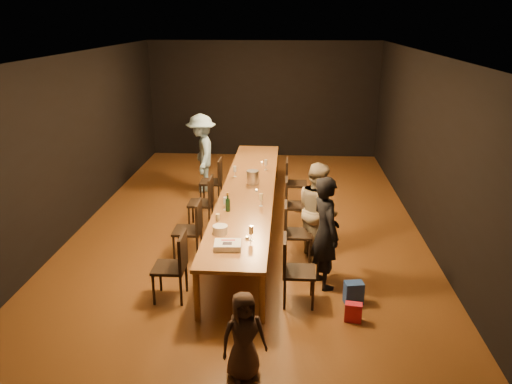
# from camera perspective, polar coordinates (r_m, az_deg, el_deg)

# --- Properties ---
(ground) EXTENTS (10.00, 10.00, 0.00)m
(ground) POSITION_cam_1_polar(r_m,az_deg,el_deg) (8.93, -0.86, -4.12)
(ground) COLOR #4A2612
(ground) RESTS_ON ground
(room_shell) EXTENTS (6.04, 10.04, 3.02)m
(room_shell) POSITION_cam_1_polar(r_m,az_deg,el_deg) (8.32, -0.93, 9.10)
(room_shell) COLOR black
(room_shell) RESTS_ON ground
(table) EXTENTS (0.90, 6.00, 0.75)m
(table) POSITION_cam_1_polar(r_m,az_deg,el_deg) (8.67, -0.88, 0.13)
(table) COLOR brown
(table) RESTS_ON ground
(chair_right_0) EXTENTS (0.42, 0.42, 0.93)m
(chair_right_0) POSITION_cam_1_polar(r_m,az_deg,el_deg) (6.54, 4.94, -8.97)
(chair_right_0) COLOR black
(chair_right_0) RESTS_ON ground
(chair_right_1) EXTENTS (0.42, 0.42, 0.93)m
(chair_right_1) POSITION_cam_1_polar(r_m,az_deg,el_deg) (7.62, 4.80, -4.68)
(chair_right_1) COLOR black
(chair_right_1) RESTS_ON ground
(chair_right_2) EXTENTS (0.42, 0.42, 0.93)m
(chair_right_2) POSITION_cam_1_polar(r_m,az_deg,el_deg) (8.73, 4.70, -1.46)
(chair_right_2) COLOR black
(chair_right_2) RESTS_ON ground
(chair_right_3) EXTENTS (0.42, 0.42, 0.93)m
(chair_right_3) POSITION_cam_1_polar(r_m,az_deg,el_deg) (9.86, 4.62, 1.02)
(chair_right_3) COLOR black
(chair_right_3) RESTS_ON ground
(chair_left_0) EXTENTS (0.42, 0.42, 0.93)m
(chair_left_0) POSITION_cam_1_polar(r_m,az_deg,el_deg) (6.72, -9.88, -8.41)
(chair_left_0) COLOR black
(chair_left_0) RESTS_ON ground
(chair_left_1) EXTENTS (0.42, 0.42, 0.93)m
(chair_left_1) POSITION_cam_1_polar(r_m,az_deg,el_deg) (7.77, -7.87, -4.31)
(chair_left_1) COLOR black
(chair_left_1) RESTS_ON ground
(chair_left_2) EXTENTS (0.42, 0.42, 0.93)m
(chair_left_2) POSITION_cam_1_polar(r_m,az_deg,el_deg) (8.86, -6.36, -1.20)
(chair_left_2) COLOR black
(chair_left_2) RESTS_ON ground
(chair_left_3) EXTENTS (0.42, 0.42, 0.93)m
(chair_left_3) POSITION_cam_1_polar(r_m,az_deg,el_deg) (9.98, -5.19, 1.23)
(chair_left_3) COLOR black
(chair_left_3) RESTS_ON ground
(woman_birthday) EXTENTS (0.56, 0.68, 1.59)m
(woman_birthday) POSITION_cam_1_polar(r_m,az_deg,el_deg) (6.86, 7.95, -4.61)
(woman_birthday) COLOR black
(woman_birthday) RESTS_ON ground
(woman_tan) EXTENTS (0.80, 0.89, 1.50)m
(woman_tan) POSITION_cam_1_polar(r_m,az_deg,el_deg) (7.75, 7.05, -2.02)
(woman_tan) COLOR tan
(woman_tan) RESTS_ON ground
(man_blue) EXTENTS (0.84, 1.18, 1.66)m
(man_blue) POSITION_cam_1_polar(r_m,az_deg,el_deg) (10.64, -6.23, 4.41)
(man_blue) COLOR #80A9C6
(man_blue) RESTS_ON ground
(child) EXTENTS (0.56, 0.47, 0.98)m
(child) POSITION_cam_1_polar(r_m,az_deg,el_deg) (5.29, -1.41, -16.14)
(child) COLOR #3D2B22
(child) RESTS_ON ground
(gift_bag_red) EXTENTS (0.22, 0.14, 0.25)m
(gift_bag_red) POSITION_cam_1_polar(r_m,az_deg,el_deg) (6.44, 11.06, -13.34)
(gift_bag_red) COLOR red
(gift_bag_red) RESTS_ON ground
(gift_bag_blue) EXTENTS (0.27, 0.20, 0.30)m
(gift_bag_blue) POSITION_cam_1_polar(r_m,az_deg,el_deg) (6.79, 11.09, -11.22)
(gift_bag_blue) COLOR #234599
(gift_bag_blue) RESTS_ON ground
(birthday_cake) EXTENTS (0.36, 0.30, 0.08)m
(birthday_cake) POSITION_cam_1_polar(r_m,az_deg,el_deg) (6.46, -3.26, -6.09)
(birthday_cake) COLOR white
(birthday_cake) RESTS_ON table
(plate_stack) EXTENTS (0.22, 0.22, 0.12)m
(plate_stack) POSITION_cam_1_polar(r_m,az_deg,el_deg) (6.87, -4.11, -4.32)
(plate_stack) COLOR white
(plate_stack) RESTS_ON table
(champagne_bottle) EXTENTS (0.08, 0.08, 0.30)m
(champagne_bottle) POSITION_cam_1_polar(r_m,az_deg,el_deg) (7.61, -3.24, -1.14)
(champagne_bottle) COLOR black
(champagne_bottle) RESTS_ON table
(ice_bucket) EXTENTS (0.26, 0.26, 0.24)m
(ice_bucket) POSITION_cam_1_polar(r_m,az_deg,el_deg) (8.86, -0.39, 1.71)
(ice_bucket) COLOR #B9B9BE
(ice_bucket) RESTS_ON table
(wineglass_0) EXTENTS (0.06, 0.06, 0.21)m
(wineglass_0) POSITION_cam_1_polar(r_m,az_deg,el_deg) (7.05, -4.38, -3.28)
(wineglass_0) COLOR beige
(wineglass_0) RESTS_ON table
(wineglass_1) EXTENTS (0.06, 0.06, 0.21)m
(wineglass_1) POSITION_cam_1_polar(r_m,az_deg,el_deg) (6.64, -0.58, -4.73)
(wineglass_1) COLOR beige
(wineglass_1) RESTS_ON table
(wineglass_2) EXTENTS (0.06, 0.06, 0.21)m
(wineglass_2) POSITION_cam_1_polar(r_m,az_deg,el_deg) (7.68, -3.53, -1.32)
(wineglass_2) COLOR silver
(wineglass_2) RESTS_ON table
(wineglass_3) EXTENTS (0.06, 0.06, 0.21)m
(wineglass_3) POSITION_cam_1_polar(r_m,az_deg,el_deg) (7.81, 0.57, -0.91)
(wineglass_3) COLOR beige
(wineglass_3) RESTS_ON table
(wineglass_4) EXTENTS (0.06, 0.06, 0.21)m
(wineglass_4) POSITION_cam_1_polar(r_m,az_deg,el_deg) (9.26, -2.43, 2.37)
(wineglass_4) COLOR silver
(wineglass_4) RESTS_ON table
(wineglass_5) EXTENTS (0.06, 0.06, 0.21)m
(wineglass_5) POSITION_cam_1_polar(r_m,az_deg,el_deg) (9.67, 1.12, 3.13)
(wineglass_5) COLOR silver
(wineglass_5) RESTS_ON table
(tealight_near) EXTENTS (0.05, 0.05, 0.03)m
(tealight_near) POSITION_cam_1_polar(r_m,az_deg,el_deg) (6.72, -1.03, -5.25)
(tealight_near) COLOR #B2B7B2
(tealight_near) RESTS_ON table
(tealight_mid) EXTENTS (0.05, 0.05, 0.03)m
(tealight_mid) POSITION_cam_1_polar(r_m,az_deg,el_deg) (8.50, 0.04, 0.17)
(tealight_mid) COLOR #B2B7B2
(tealight_mid) RESTS_ON table
(tealight_far) EXTENTS (0.05, 0.05, 0.03)m
(tealight_far) POSITION_cam_1_polar(r_m,az_deg,el_deg) (10.13, 0.68, 3.36)
(tealight_far) COLOR #B2B7B2
(tealight_far) RESTS_ON table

